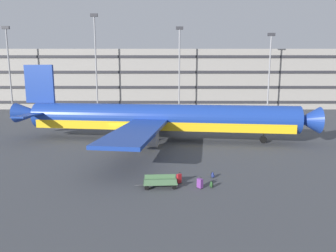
{
  "coord_description": "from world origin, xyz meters",
  "views": [
    {
      "loc": [
        6.61,
        -38.1,
        8.33
      ],
      "look_at": [
        6.66,
        -6.09,
        3.0
      ],
      "focal_mm": 30.32,
      "sensor_mm": 36.0,
      "label": 1
    }
  ],
  "objects_px": {
    "suitcase_teal": "(200,183)",
    "baggage_cart": "(160,182)",
    "airliner": "(157,118)",
    "backpack_orange": "(212,175)",
    "backpack_red": "(211,185)",
    "suitcase_laid_flat": "(179,178)"
  },
  "relations": [
    {
      "from": "airliner",
      "to": "suitcase_laid_flat",
      "type": "bearing_deg",
      "value": -81.96
    },
    {
      "from": "suitcase_laid_flat",
      "to": "suitcase_teal",
      "type": "bearing_deg",
      "value": -33.72
    },
    {
      "from": "suitcase_laid_flat",
      "to": "baggage_cart",
      "type": "relative_size",
      "value": 0.28
    },
    {
      "from": "airliner",
      "to": "backpack_red",
      "type": "bearing_deg",
      "value": -74.65
    },
    {
      "from": "suitcase_laid_flat",
      "to": "backpack_orange",
      "type": "relative_size",
      "value": 1.7
    },
    {
      "from": "suitcase_teal",
      "to": "backpack_orange",
      "type": "bearing_deg",
      "value": 59.79
    },
    {
      "from": "suitcase_teal",
      "to": "baggage_cart",
      "type": "relative_size",
      "value": 0.26
    },
    {
      "from": "airliner",
      "to": "baggage_cart",
      "type": "distance_m",
      "value": 17.53
    },
    {
      "from": "suitcase_teal",
      "to": "backpack_orange",
      "type": "distance_m",
      "value": 2.7
    },
    {
      "from": "backpack_orange",
      "to": "baggage_cart",
      "type": "xyz_separation_m",
      "value": [
        -4.42,
        -2.08,
        0.19
      ]
    },
    {
      "from": "airliner",
      "to": "suitcase_laid_flat",
      "type": "distance_m",
      "value": 16.89
    },
    {
      "from": "suitcase_teal",
      "to": "baggage_cart",
      "type": "height_order",
      "value": "suitcase_teal"
    },
    {
      "from": "suitcase_teal",
      "to": "backpack_red",
      "type": "xyz_separation_m",
      "value": [
        0.89,
        0.11,
        -0.16
      ]
    },
    {
      "from": "baggage_cart",
      "to": "airliner",
      "type": "bearing_deg",
      "value": 92.77
    },
    {
      "from": "suitcase_teal",
      "to": "suitcase_laid_flat",
      "type": "distance_m",
      "value": 1.88
    },
    {
      "from": "suitcase_laid_flat",
      "to": "backpack_red",
      "type": "xyz_separation_m",
      "value": [
        2.46,
        -0.94,
        -0.17
      ]
    },
    {
      "from": "backpack_red",
      "to": "suitcase_teal",
      "type": "bearing_deg",
      "value": -173.2
    },
    {
      "from": "backpack_red",
      "to": "backpack_orange",
      "type": "bearing_deg",
      "value": 78.21
    },
    {
      "from": "suitcase_teal",
      "to": "airliner",
      "type": "bearing_deg",
      "value": 102.51
    },
    {
      "from": "airliner",
      "to": "suitcase_teal",
      "type": "distance_m",
      "value": 18.18
    },
    {
      "from": "airliner",
      "to": "backpack_red",
      "type": "xyz_separation_m",
      "value": [
        4.79,
        -17.46,
        -2.74
      ]
    },
    {
      "from": "airliner",
      "to": "backpack_red",
      "type": "relative_size",
      "value": 73.39
    }
  ]
}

